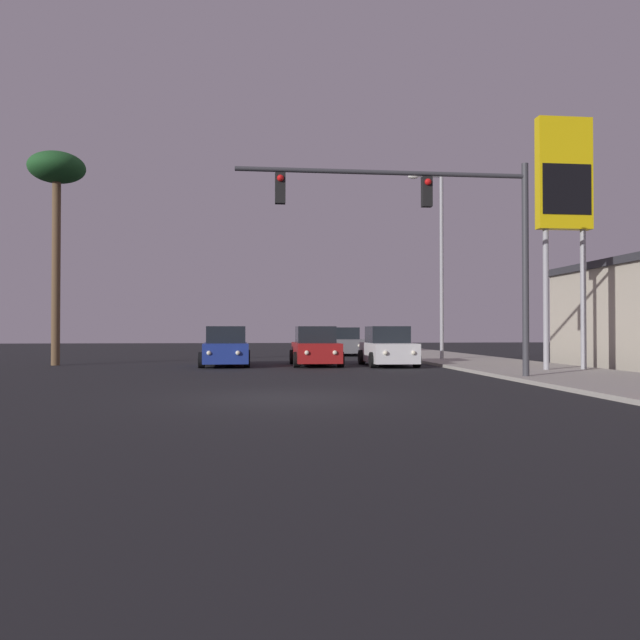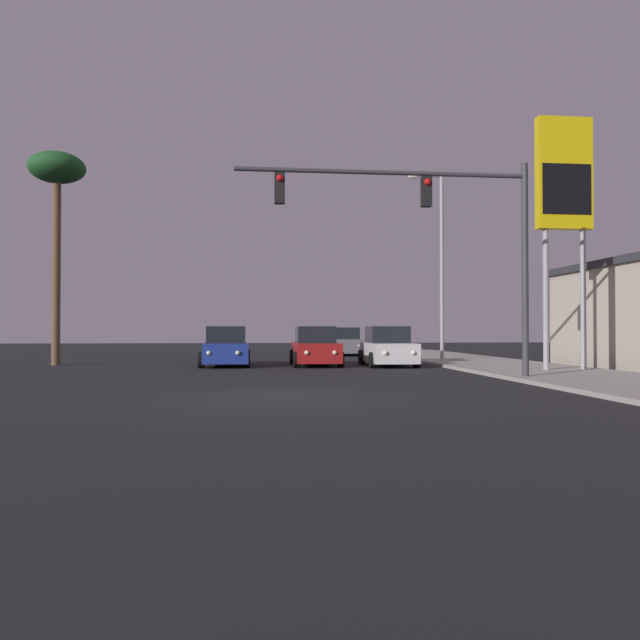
% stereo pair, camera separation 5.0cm
% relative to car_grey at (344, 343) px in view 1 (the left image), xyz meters
% --- Properties ---
extents(ground_plane, '(120.00, 120.00, 0.00)m').
position_rel_car_grey_xyz_m(ground_plane, '(-4.80, -23.38, -0.76)').
color(ground_plane, black).
extents(sidewalk_right, '(5.00, 60.00, 0.12)m').
position_rel_car_grey_xyz_m(sidewalk_right, '(4.70, -13.38, -0.70)').
color(sidewalk_right, '#9E998E').
rests_on(sidewalk_right, ground).
extents(car_grey, '(2.04, 4.31, 1.68)m').
position_rel_car_grey_xyz_m(car_grey, '(0.00, 0.00, 0.00)').
color(car_grey, slate).
rests_on(car_grey, ground).
extents(car_red, '(2.04, 4.31, 1.68)m').
position_rel_car_grey_xyz_m(car_red, '(-2.83, -10.75, 0.00)').
color(car_red, maroon).
rests_on(car_red, ground).
extents(car_white, '(2.04, 4.33, 1.68)m').
position_rel_car_grey_xyz_m(car_white, '(0.19, -11.34, 0.00)').
color(car_white, silver).
rests_on(car_white, ground).
extents(car_blue, '(2.04, 4.34, 1.68)m').
position_rel_car_grey_xyz_m(car_blue, '(-6.65, -10.65, 0.00)').
color(car_blue, navy).
rests_on(car_blue, ground).
extents(traffic_light_mast, '(8.90, 0.36, 6.50)m').
position_rel_car_grey_xyz_m(traffic_light_mast, '(0.12, -19.15, 4.05)').
color(traffic_light_mast, '#38383D').
rests_on(traffic_light_mast, sidewalk_right).
extents(street_lamp, '(1.74, 0.24, 9.00)m').
position_rel_car_grey_xyz_m(street_lamp, '(3.44, -8.07, 4.36)').
color(street_lamp, '#99999E').
rests_on(street_lamp, sidewalk_right).
extents(gas_station_sign, '(2.00, 0.42, 9.00)m').
position_rel_car_grey_xyz_m(gas_station_sign, '(5.56, -16.22, 5.86)').
color(gas_station_sign, '#99999E').
rests_on(gas_station_sign, sidewalk_right).
extents(palm_tree_near, '(2.40, 2.40, 9.24)m').
position_rel_car_grey_xyz_m(palm_tree_near, '(-13.97, -9.38, 7.26)').
color(palm_tree_near, brown).
rests_on(palm_tree_near, ground).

